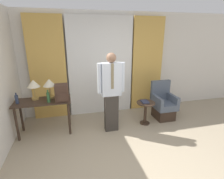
# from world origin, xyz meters

# --- Properties ---
(ground_plane) EXTENTS (16.00, 16.00, 0.00)m
(ground_plane) POSITION_xyz_m (0.00, 0.00, 0.00)
(ground_plane) COLOR gray
(wall_back) EXTENTS (10.00, 0.06, 2.70)m
(wall_back) POSITION_xyz_m (0.00, 2.66, 1.35)
(wall_back) COLOR silver
(wall_back) RESTS_ON ground_plane
(curtain_sheer_center) EXTENTS (1.71, 0.06, 2.58)m
(curtain_sheer_center) POSITION_xyz_m (0.00, 2.53, 1.29)
(curtain_sheer_center) COLOR white
(curtain_sheer_center) RESTS_ON ground_plane
(curtain_drape_left) EXTENTS (0.88, 0.06, 2.58)m
(curtain_drape_left) POSITION_xyz_m (-1.33, 2.53, 1.29)
(curtain_drape_left) COLOR gold
(curtain_drape_left) RESTS_ON ground_plane
(curtain_drape_right) EXTENTS (0.88, 0.06, 2.58)m
(curtain_drape_right) POSITION_xyz_m (1.33, 2.53, 1.29)
(curtain_drape_right) COLOR gold
(curtain_drape_right) RESTS_ON ground_plane
(desk) EXTENTS (1.16, 0.52, 0.77)m
(desk) POSITION_xyz_m (-1.42, 1.74, 0.65)
(desk) COLOR #38281E
(desk) RESTS_ON ground_plane
(table_lamp_left) EXTENTS (0.27, 0.27, 0.44)m
(table_lamp_left) POSITION_xyz_m (-1.58, 1.85, 1.11)
(table_lamp_left) COLOR tan
(table_lamp_left) RESTS_ON desk
(table_lamp_right) EXTENTS (0.27, 0.27, 0.44)m
(table_lamp_right) POSITION_xyz_m (-1.27, 1.85, 1.11)
(table_lamp_right) COLOR tan
(table_lamp_right) RESTS_ON desk
(bottle_near_edge) EXTENTS (0.07, 0.07, 0.27)m
(bottle_near_edge) POSITION_xyz_m (-1.29, 1.61, 0.88)
(bottle_near_edge) COLOR #336638
(bottle_near_edge) RESTS_ON desk
(bottle_by_lamp) EXTENTS (0.07, 0.07, 0.23)m
(bottle_by_lamp) POSITION_xyz_m (-1.91, 1.69, 0.87)
(bottle_by_lamp) COLOR #2D3851
(bottle_by_lamp) RESTS_ON desk
(backpack) EXTENTS (0.27, 0.26, 0.36)m
(backpack) POSITION_xyz_m (-1.01, 1.62, 0.95)
(backpack) COLOR #422D23
(backpack) RESTS_ON desk
(person) EXTENTS (0.60, 0.21, 1.77)m
(person) POSITION_xyz_m (0.03, 1.49, 0.97)
(person) COLOR #38332D
(person) RESTS_ON ground_plane
(armchair) EXTENTS (0.52, 0.60, 0.96)m
(armchair) POSITION_xyz_m (1.50, 1.78, 0.35)
(armchair) COLOR #38281E
(armchair) RESTS_ON ground_plane
(side_table) EXTENTS (0.44, 0.44, 0.56)m
(side_table) POSITION_xyz_m (0.91, 1.58, 0.38)
(side_table) COLOR #38281E
(side_table) RESTS_ON ground_plane
(book) EXTENTS (0.16, 0.21, 0.03)m
(book) POSITION_xyz_m (0.88, 1.59, 0.58)
(book) COLOR #2D334C
(book) RESTS_ON side_table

